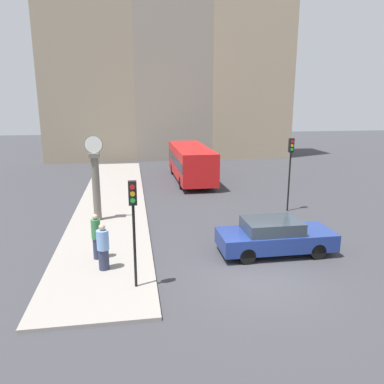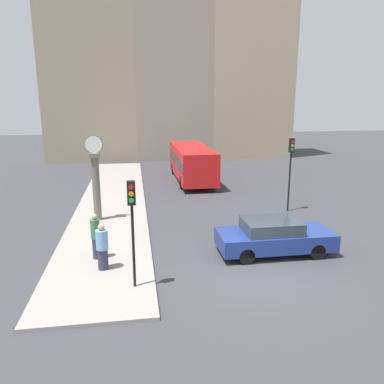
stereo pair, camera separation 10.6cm
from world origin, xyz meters
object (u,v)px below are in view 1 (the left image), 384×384
traffic_light_near (133,212)px  pedestrian_green_hoodie (96,237)px  street_clock (96,181)px  sedan_car (274,236)px  bus_distant (191,161)px  pedestrian_blue_stripe (103,247)px  traffic_light_far (290,160)px

traffic_light_near → pedestrian_green_hoodie: traffic_light_near is taller
traffic_light_near → street_clock: bearing=103.6°
traffic_light_near → street_clock: size_ratio=0.83×
sedan_car → bus_distant: bearing=94.3°
traffic_light_near → pedestrian_blue_stripe: 2.52m
sedan_car → pedestrian_blue_stripe: pedestrian_blue_stripe is taller
sedan_car → traffic_light_near: bearing=-158.8°
pedestrian_blue_stripe → traffic_light_near: bearing=-53.1°
traffic_light_far → pedestrian_blue_stripe: traffic_light_far is taller
sedan_car → pedestrian_blue_stripe: 6.75m
traffic_light_near → traffic_light_far: traffic_light_far is taller
sedan_car → pedestrian_green_hoodie: size_ratio=2.59×
traffic_light_far → traffic_light_near: bearing=-137.8°
sedan_car → pedestrian_green_hoodie: 7.04m
sedan_car → traffic_light_far: traffic_light_far is taller
street_clock → pedestrian_blue_stripe: 6.13m
bus_distant → traffic_light_near: size_ratio=2.53×
bus_distant → traffic_light_far: (4.08, -9.03, 1.40)m
bus_distant → traffic_light_near: bearing=-105.0°
pedestrian_green_hoodie → pedestrian_blue_stripe: bearing=-72.4°
bus_distant → street_clock: 11.29m
street_clock → pedestrian_green_hoodie: bearing=-85.7°
traffic_light_near → traffic_light_far: (8.57, 7.77, 0.24)m
traffic_light_near → sedan_car: bearing=21.2°
traffic_light_near → pedestrian_blue_stripe: traffic_light_near is taller
street_clock → traffic_light_near: bearing=-76.4°
traffic_light_far → pedestrian_green_hoodie: 11.47m
pedestrian_blue_stripe → traffic_light_far: bearing=33.0°
traffic_light_far → pedestrian_green_hoodie: traffic_light_far is taller
sedan_car → pedestrian_green_hoodie: pedestrian_green_hoodie is taller
traffic_light_far → pedestrian_blue_stripe: 11.71m
bus_distant → traffic_light_far: size_ratio=2.20×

